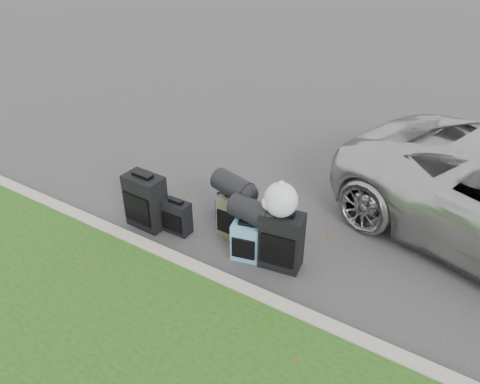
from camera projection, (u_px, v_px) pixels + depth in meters
The scene contains 12 objects.
ground at pixel (238, 234), 6.54m from camera, with size 120.00×120.00×0.00m, color #383535.
curb at pixel (195, 270), 5.78m from camera, with size 120.00×0.18×0.15m, color #9E937F.
suitcase_small_black at pixel (177, 217), 6.47m from camera, with size 0.38×0.21×0.48m, color black.
suitcase_large_black_left at pixel (146, 201), 6.53m from camera, with size 0.55×0.33×0.79m, color black.
suitcase_olive at pixel (235, 216), 6.38m from camera, with size 0.44×0.27×0.60m, color #44422E.
suitcase_teal at pixel (246, 242), 5.96m from camera, with size 0.37×0.22×0.52m, color teal.
suitcase_large_black_right at pixel (282, 240), 5.78m from camera, with size 0.52×0.31×0.78m, color black.
tote_green at pixel (148, 190), 7.19m from camera, with size 0.32×0.25×0.36m, color #1C6616.
tote_navy at pixel (226, 205), 6.87m from camera, with size 0.30×0.24×0.32m, color navy.
duffel_left at pixel (233, 186), 6.19m from camera, with size 0.31×0.31×0.57m, color black.
duffel_right at pixel (251, 211), 5.82m from camera, with size 0.31×0.31×0.55m, color black.
trash_bag at pixel (281, 200), 5.47m from camera, with size 0.41×0.41×0.41m, color silver.
Camera 1 is at (2.83, -4.44, 3.93)m, focal length 35.00 mm.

